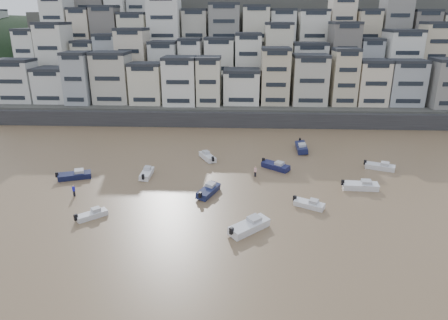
{
  "coord_description": "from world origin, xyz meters",
  "views": [
    {
      "loc": [
        11.75,
        -27.02,
        24.44
      ],
      "look_at": [
        9.08,
        30.0,
        4.0
      ],
      "focal_mm": 32.0,
      "sensor_mm": 36.0,
      "label": 1
    }
  ],
  "objects_px": {
    "person_pink": "(255,171)",
    "boat_e": "(276,165)",
    "boat_c": "(208,190)",
    "person_blue": "(74,191)",
    "boat_i": "(301,146)",
    "boat_k": "(75,175)",
    "boat_a": "(249,225)",
    "boat_b": "(309,203)",
    "boat_g": "(380,166)",
    "boat_j": "(92,214)",
    "boat_d": "(361,185)",
    "boat_f": "(147,172)",
    "boat_h": "(207,156)"
  },
  "relations": [
    {
      "from": "boat_g",
      "to": "boat_i",
      "type": "bearing_deg",
      "value": 163.91
    },
    {
      "from": "boat_h",
      "to": "person_pink",
      "type": "distance_m",
      "value": 11.58
    },
    {
      "from": "boat_b",
      "to": "boat_k",
      "type": "bearing_deg",
      "value": -163.67
    },
    {
      "from": "boat_e",
      "to": "person_blue",
      "type": "bearing_deg",
      "value": -118.57
    },
    {
      "from": "boat_c",
      "to": "boat_f",
      "type": "xyz_separation_m",
      "value": [
        -10.63,
        6.54,
        -0.06
      ]
    },
    {
      "from": "boat_b",
      "to": "boat_g",
      "type": "height_order",
      "value": "boat_g"
    },
    {
      "from": "boat_k",
      "to": "person_pink",
      "type": "distance_m",
      "value": 29.04
    },
    {
      "from": "boat_d",
      "to": "boat_e",
      "type": "bearing_deg",
      "value": 149.82
    },
    {
      "from": "boat_h",
      "to": "boat_k",
      "type": "distance_m",
      "value": 22.91
    },
    {
      "from": "person_pink",
      "to": "boat_j",
      "type": "bearing_deg",
      "value": -144.59
    },
    {
      "from": "boat_b",
      "to": "boat_j",
      "type": "distance_m",
      "value": 28.82
    },
    {
      "from": "boat_e",
      "to": "boat_i",
      "type": "relative_size",
      "value": 0.84
    },
    {
      "from": "boat_i",
      "to": "boat_d",
      "type": "bearing_deg",
      "value": 20.55
    },
    {
      "from": "boat_b",
      "to": "person_pink",
      "type": "distance_m",
      "value": 13.03
    },
    {
      "from": "boat_c",
      "to": "boat_k",
      "type": "relative_size",
      "value": 1.01
    },
    {
      "from": "boat_e",
      "to": "boat_h",
      "type": "distance_m",
      "value": 12.81
    },
    {
      "from": "boat_c",
      "to": "boat_j",
      "type": "bearing_deg",
      "value": 139.82
    },
    {
      "from": "boat_f",
      "to": "person_blue",
      "type": "distance_m",
      "value": 11.88
    },
    {
      "from": "boat_c",
      "to": "person_pink",
      "type": "height_order",
      "value": "person_pink"
    },
    {
      "from": "boat_b",
      "to": "boat_k",
      "type": "xyz_separation_m",
      "value": [
        -35.97,
        8.56,
        0.14
      ]
    },
    {
      "from": "boat_f",
      "to": "boat_j",
      "type": "height_order",
      "value": "boat_f"
    },
    {
      "from": "boat_c",
      "to": "boat_g",
      "type": "xyz_separation_m",
      "value": [
        28.34,
        11.53,
        -0.05
      ]
    },
    {
      "from": "boat_c",
      "to": "boat_f",
      "type": "distance_m",
      "value": 12.48
    },
    {
      "from": "person_pink",
      "to": "boat_a",
      "type": "bearing_deg",
      "value": -93.9
    },
    {
      "from": "boat_c",
      "to": "person_blue",
      "type": "bearing_deg",
      "value": 115.44
    },
    {
      "from": "person_pink",
      "to": "boat_e",
      "type": "bearing_deg",
      "value": 44.49
    },
    {
      "from": "boat_f",
      "to": "boat_h",
      "type": "bearing_deg",
      "value": -46.67
    },
    {
      "from": "boat_c",
      "to": "person_blue",
      "type": "relative_size",
      "value": 3.2
    },
    {
      "from": "boat_b",
      "to": "person_blue",
      "type": "height_order",
      "value": "person_blue"
    },
    {
      "from": "boat_a",
      "to": "person_blue",
      "type": "relative_size",
      "value": 3.52
    },
    {
      "from": "boat_f",
      "to": "person_blue",
      "type": "height_order",
      "value": "person_blue"
    },
    {
      "from": "boat_b",
      "to": "boat_g",
      "type": "distance_m",
      "value": 20.82
    },
    {
      "from": "boat_b",
      "to": "boat_k",
      "type": "distance_m",
      "value": 36.98
    },
    {
      "from": "boat_e",
      "to": "boat_f",
      "type": "relative_size",
      "value": 1.06
    },
    {
      "from": "boat_b",
      "to": "boat_g",
      "type": "xyz_separation_m",
      "value": [
        14.28,
        15.15,
        0.1
      ]
    },
    {
      "from": "boat_d",
      "to": "boat_e",
      "type": "xyz_separation_m",
      "value": [
        -12.13,
        7.97,
        -0.02
      ]
    },
    {
      "from": "person_blue",
      "to": "person_pink",
      "type": "height_order",
      "value": "same"
    },
    {
      "from": "boat_e",
      "to": "boat_b",
      "type": "bearing_deg",
      "value": -37.37
    },
    {
      "from": "boat_i",
      "to": "boat_k",
      "type": "xyz_separation_m",
      "value": [
        -38.25,
        -16.25,
        -0.14
      ]
    },
    {
      "from": "boat_j",
      "to": "boat_c",
      "type": "bearing_deg",
      "value": -12.48
    },
    {
      "from": "boat_d",
      "to": "boat_f",
      "type": "height_order",
      "value": "boat_d"
    },
    {
      "from": "boat_a",
      "to": "boat_j",
      "type": "xyz_separation_m",
      "value": [
        -20.25,
        2.45,
        -0.25
      ]
    },
    {
      "from": "boat_f",
      "to": "person_pink",
      "type": "distance_m",
      "value": 17.66
    },
    {
      "from": "boat_j",
      "to": "person_pink",
      "type": "relative_size",
      "value": 2.48
    },
    {
      "from": "boat_d",
      "to": "boat_h",
      "type": "distance_m",
      "value": 27.14
    },
    {
      "from": "boat_b",
      "to": "person_blue",
      "type": "bearing_deg",
      "value": -153.95
    },
    {
      "from": "boat_k",
      "to": "person_blue",
      "type": "xyz_separation_m",
      "value": [
        2.53,
        -6.42,
        0.12
      ]
    },
    {
      "from": "boat_b",
      "to": "boat_i",
      "type": "height_order",
      "value": "boat_i"
    },
    {
      "from": "boat_i",
      "to": "person_blue",
      "type": "distance_m",
      "value": 42.31
    },
    {
      "from": "boat_a",
      "to": "boat_k",
      "type": "height_order",
      "value": "boat_a"
    }
  ]
}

